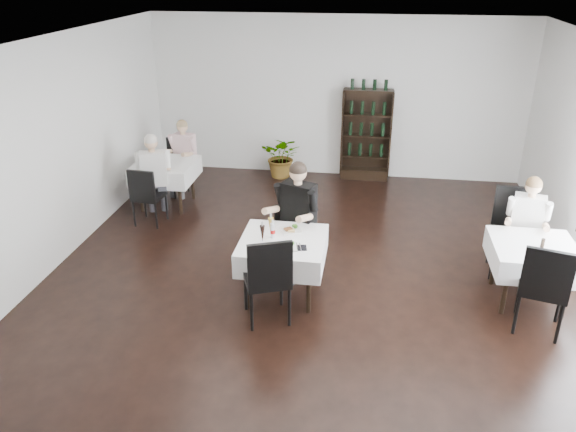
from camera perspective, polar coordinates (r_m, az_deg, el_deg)
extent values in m
plane|color=black|center=(7.17, 1.89, -8.04)|extent=(9.00, 9.00, 0.00)
plane|color=white|center=(6.10, 2.29, 16.43)|extent=(9.00, 9.00, 0.00)
plane|color=white|center=(10.78, 4.91, 11.84)|extent=(7.00, 0.00, 7.00)
plane|color=white|center=(7.68, -24.93, 4.32)|extent=(0.00, 9.00, 9.00)
cube|color=black|center=(10.99, 7.71, 4.33)|extent=(0.90, 0.28, 0.20)
cylinder|color=black|center=(6.77, -4.08, -6.69)|extent=(0.06, 0.06, 0.71)
cylinder|color=black|center=(7.39, -2.87, -3.79)|extent=(0.06, 0.06, 0.71)
cylinder|color=black|center=(6.67, 2.11, -7.19)|extent=(0.06, 0.06, 0.71)
cylinder|color=black|center=(7.29, 2.78, -4.20)|extent=(0.06, 0.06, 0.71)
cube|color=black|center=(6.84, -0.53, -2.68)|extent=(0.85, 0.85, 0.04)
cube|color=white|center=(6.89, -0.52, -3.50)|extent=(1.03, 1.03, 0.30)
cylinder|color=black|center=(9.63, -14.76, 2.37)|extent=(0.06, 0.06, 0.71)
cylinder|color=black|center=(10.21, -13.33, 3.81)|extent=(0.06, 0.06, 0.71)
cylinder|color=black|center=(9.39, -10.93, 2.17)|extent=(0.06, 0.06, 0.71)
cylinder|color=black|center=(9.98, -9.69, 3.65)|extent=(0.06, 0.06, 0.71)
cube|color=black|center=(9.67, -12.38, 5.09)|extent=(0.80, 0.80, 0.04)
cube|color=white|center=(9.70, -12.32, 4.48)|extent=(0.98, 0.98, 0.30)
cylinder|color=black|center=(7.12, 21.24, -6.80)|extent=(0.06, 0.06, 0.71)
cylinder|color=black|center=(7.70, 20.29, -4.19)|extent=(0.06, 0.06, 0.71)
cylinder|color=black|center=(7.31, 26.46, -6.95)|extent=(0.06, 0.06, 0.71)
cylinder|color=black|center=(7.88, 25.13, -4.40)|extent=(0.06, 0.06, 0.71)
cube|color=black|center=(7.32, 23.77, -3.00)|extent=(0.80, 0.80, 0.04)
cube|color=white|center=(7.37, 23.63, -3.76)|extent=(0.98, 0.98, 0.30)
imported|color=#2A5B1F|center=(10.86, -0.58, 6.08)|extent=(0.80, 0.71, 0.83)
cylinder|color=black|center=(7.38, -0.51, -5.07)|extent=(0.03, 0.03, 0.42)
cylinder|color=black|center=(7.70, -1.09, -3.76)|extent=(0.03, 0.03, 0.42)
cylinder|color=black|center=(7.46, 2.23, -4.76)|extent=(0.03, 0.03, 0.42)
cylinder|color=black|center=(7.77, 1.54, -3.48)|extent=(0.03, 0.03, 0.42)
cube|color=black|center=(7.46, 0.55, -2.66)|extent=(0.54, 0.54, 0.06)
cube|color=black|center=(7.52, 0.22, -0.35)|extent=(0.41, 0.19, 0.46)
cylinder|color=black|center=(6.85, -0.69, -7.24)|extent=(0.04, 0.04, 0.50)
cylinder|color=black|center=(6.49, 0.13, -9.22)|extent=(0.04, 0.04, 0.50)
cylinder|color=black|center=(6.79, -4.33, -7.65)|extent=(0.04, 0.04, 0.50)
cylinder|color=black|center=(6.43, -3.72, -9.68)|extent=(0.04, 0.04, 0.50)
cube|color=black|center=(6.48, -2.19, -6.32)|extent=(0.65, 0.65, 0.08)
cube|color=black|center=(6.14, -1.83, -5.04)|extent=(0.49, 0.23, 0.55)
cylinder|color=black|center=(10.32, -13.12, 3.26)|extent=(0.03, 0.03, 0.44)
cylinder|color=black|center=(10.59, -11.79, 3.94)|extent=(0.03, 0.03, 0.44)
cylinder|color=black|center=(10.08, -11.46, 2.91)|extent=(0.03, 0.03, 0.44)
cylinder|color=black|center=(10.36, -10.14, 3.61)|extent=(0.03, 0.03, 0.44)
cube|color=black|center=(10.25, -11.75, 4.73)|extent=(0.56, 0.56, 0.07)
cube|color=black|center=(10.32, -11.17, 6.43)|extent=(0.43, 0.19, 0.48)
cylinder|color=black|center=(9.31, -12.24, 0.93)|extent=(0.03, 0.03, 0.43)
cylinder|color=black|center=(9.00, -13.24, -0.01)|extent=(0.03, 0.03, 0.43)
cylinder|color=black|center=(9.47, -14.31, 1.14)|extent=(0.03, 0.03, 0.43)
cylinder|color=black|center=(9.17, -15.36, 0.22)|extent=(0.03, 0.03, 0.43)
cube|color=black|center=(9.14, -13.94, 1.99)|extent=(0.47, 0.47, 0.07)
cube|color=black|center=(8.88, -14.67, 3.02)|extent=(0.44, 0.09, 0.47)
cylinder|color=black|center=(7.85, 20.03, -4.36)|extent=(0.04, 0.04, 0.53)
cylinder|color=black|center=(8.25, 19.79, -2.85)|extent=(0.04, 0.04, 0.53)
cylinder|color=black|center=(7.92, 23.32, -4.65)|extent=(0.04, 0.04, 0.53)
cylinder|color=black|center=(8.32, 22.92, -3.15)|extent=(0.04, 0.04, 0.53)
cube|color=black|center=(7.95, 21.85, -1.84)|extent=(0.57, 0.57, 0.08)
cube|color=black|center=(8.05, 22.01, 0.88)|extent=(0.53, 0.11, 0.57)
cylinder|color=black|center=(7.26, 25.85, -7.98)|extent=(0.04, 0.04, 0.51)
cylinder|color=black|center=(6.88, 25.84, -9.84)|extent=(0.04, 0.04, 0.51)
cylinder|color=black|center=(7.24, 22.38, -7.42)|extent=(0.04, 0.04, 0.51)
cylinder|color=black|center=(6.86, 22.17, -9.25)|extent=(0.04, 0.04, 0.51)
cube|color=black|center=(6.91, 24.47, -6.60)|extent=(0.62, 0.62, 0.08)
cube|color=black|center=(6.57, 24.87, -5.35)|extent=(0.50, 0.19, 0.55)
cube|color=#44444C|center=(7.35, -0.44, -1.75)|extent=(0.31, 0.47, 0.15)
cylinder|color=#44444C|center=(7.36, -1.20, -4.68)|extent=(0.12, 0.12, 0.53)
cube|color=#44444C|center=(7.26, 1.02, -2.12)|extent=(0.31, 0.47, 0.15)
cylinder|color=#44444C|center=(7.27, 0.25, -5.10)|extent=(0.12, 0.12, 0.53)
cube|color=black|center=(7.32, 1.08, 1.17)|extent=(0.49, 0.38, 0.59)
cylinder|color=tan|center=(7.21, -1.76, 0.61)|extent=(0.20, 0.34, 0.17)
cylinder|color=tan|center=(6.98, 1.70, -0.22)|extent=(0.20, 0.34, 0.17)
sphere|color=tan|center=(7.13, 1.03, 4.44)|extent=(0.23, 0.23, 0.23)
sphere|color=black|center=(7.12, 1.03, 4.68)|extent=(0.23, 0.23, 0.23)
cube|color=#44444C|center=(10.19, -11.32, 4.94)|extent=(0.22, 0.41, 0.13)
cylinder|color=#44444C|center=(10.16, -11.70, 3.09)|extent=(0.10, 0.10, 0.46)
cube|color=#44444C|center=(10.09, -10.44, 4.82)|extent=(0.22, 0.41, 0.13)
cylinder|color=#44444C|center=(10.06, -10.82, 2.95)|extent=(0.10, 0.10, 0.46)
cube|color=beige|center=(10.18, -10.47, 6.82)|extent=(0.41, 0.29, 0.51)
cylinder|color=tan|center=(10.11, -12.26, 6.43)|extent=(0.14, 0.30, 0.14)
cylinder|color=tan|center=(9.87, -10.20, 6.17)|extent=(0.14, 0.30, 0.14)
sphere|color=tan|center=(10.06, -10.70, 8.91)|extent=(0.20, 0.20, 0.20)
sphere|color=olive|center=(10.05, -10.71, 9.06)|extent=(0.20, 0.20, 0.20)
cube|color=#44444C|center=(9.35, -12.68, 3.26)|extent=(0.27, 0.44, 0.14)
cylinder|color=#44444C|center=(9.63, -12.51, 1.90)|extent=(0.11, 0.11, 0.49)
cube|color=#44444C|center=(9.36, -13.89, 3.15)|extent=(0.27, 0.44, 0.14)
cylinder|color=#44444C|center=(9.64, -13.69, 1.80)|extent=(0.11, 0.11, 0.49)
cube|color=silver|center=(9.07, -13.50, 4.71)|extent=(0.45, 0.34, 0.55)
cylinder|color=tan|center=(9.32, -12.06, 5.26)|extent=(0.18, 0.32, 0.15)
cylinder|color=tan|center=(9.34, -14.87, 5.02)|extent=(0.18, 0.32, 0.15)
sphere|color=tan|center=(8.96, -13.76, 7.26)|extent=(0.21, 0.21, 0.21)
sphere|color=beige|center=(8.95, -13.78, 7.44)|extent=(0.21, 0.21, 0.21)
cube|color=#44444C|center=(7.84, 22.07, -2.42)|extent=(0.23, 0.43, 0.14)
cylinder|color=#44444C|center=(7.82, 21.67, -4.95)|extent=(0.11, 0.11, 0.47)
cube|color=#44444C|center=(7.85, 23.46, -2.65)|extent=(0.23, 0.43, 0.14)
cylinder|color=#44444C|center=(7.83, 23.07, -5.17)|extent=(0.11, 0.11, 0.47)
cube|color=silver|center=(7.89, 23.18, 0.09)|extent=(0.43, 0.30, 0.53)
cylinder|color=tan|center=(7.65, 21.47, -0.52)|extent=(0.15, 0.31, 0.15)
cylinder|color=tan|center=(7.67, 24.75, -1.05)|extent=(0.15, 0.31, 0.15)
sphere|color=tan|center=(7.72, 23.67, 2.77)|extent=(0.20, 0.20, 0.20)
sphere|color=brown|center=(7.71, 23.71, 2.97)|extent=(0.20, 0.20, 0.20)
cube|color=white|center=(7.03, 0.27, -1.43)|extent=(0.31, 0.31, 0.02)
cube|color=#502B16|center=(7.01, 0.02, -1.33)|extent=(0.12, 0.12, 0.02)
sphere|color=#346B1C|center=(7.04, 0.77, -1.05)|extent=(0.06, 0.06, 0.06)
cube|color=#9B7A46|center=(6.97, 0.35, -1.52)|extent=(0.09, 0.08, 0.02)
cube|color=white|center=(6.62, -0.13, -3.17)|extent=(0.29, 0.29, 0.02)
cube|color=#502B16|center=(6.60, -0.40, -3.07)|extent=(0.12, 0.11, 0.02)
sphere|color=#346B1C|center=(6.63, 0.41, -2.77)|extent=(0.06, 0.06, 0.06)
cube|color=#9B7A46|center=(6.56, -0.04, -3.28)|extent=(0.09, 0.07, 0.02)
cone|color=black|center=(6.72, -2.61, -1.84)|extent=(0.06, 0.06, 0.21)
cylinder|color=silver|center=(6.66, -2.64, -0.80)|extent=(0.02, 0.02, 0.05)
cone|color=gold|center=(6.87, -1.75, -1.09)|extent=(0.07, 0.07, 0.24)
cylinder|color=silver|center=(6.81, -1.77, 0.03)|extent=(0.02, 0.02, 0.06)
cylinder|color=silver|center=(6.83, -1.56, -1.48)|extent=(0.06, 0.06, 0.19)
cylinder|color=#B90B0A|center=(6.83, -1.56, -1.59)|extent=(0.06, 0.06, 0.05)
cylinder|color=silver|center=(6.77, -1.57, -0.58)|extent=(0.02, 0.02, 0.05)
cube|color=black|center=(6.62, 1.10, -3.25)|extent=(0.21, 0.18, 0.01)
cylinder|color=silver|center=(6.61, 0.92, -3.16)|extent=(0.05, 0.20, 0.01)
cylinder|color=silver|center=(6.61, 1.28, -3.18)|extent=(0.06, 0.20, 0.01)
cylinder|color=black|center=(7.26, 24.46, -2.52)|extent=(0.06, 0.06, 0.11)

